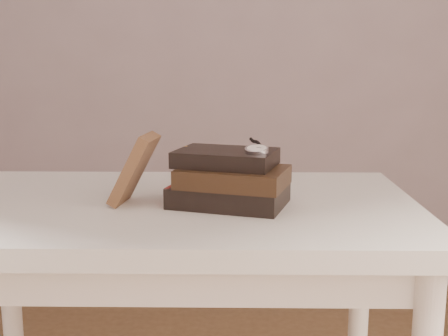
{
  "coord_description": "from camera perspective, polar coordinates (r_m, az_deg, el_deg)",
  "views": [
    {
      "loc": [
        0.12,
        -0.8,
        1.05
      ],
      "look_at": [
        0.11,
        0.32,
        0.82
      ],
      "focal_mm": 46.72,
      "sensor_mm": 36.0,
      "label": 1
    }
  ],
  "objects": [
    {
      "name": "book_stack",
      "position": [
        1.15,
        0.56,
        -1.16
      ],
      "size": [
        0.25,
        0.21,
        0.11
      ],
      "color": "black",
      "rests_on": "table"
    },
    {
      "name": "pocket_watch",
      "position": [
        1.12,
        3.2,
        1.88
      ],
      "size": [
        0.06,
        0.15,
        0.02
      ],
      "color": "silver",
      "rests_on": "book_stack"
    },
    {
      "name": "eyeglasses",
      "position": [
        1.24,
        -1.9,
        0.27
      ],
      "size": [
        0.12,
        0.13,
        0.04
      ],
      "color": "silver",
      "rests_on": "book_stack"
    },
    {
      "name": "journal",
      "position": [
        1.17,
        -8.77,
        -0.09
      ],
      "size": [
        0.1,
        0.1,
        0.14
      ],
      "primitive_type": "cube",
      "rotation": [
        0.0,
        0.49,
        -0.15
      ],
      "color": "#482D1B",
      "rests_on": "table"
    },
    {
      "name": "table",
      "position": [
        1.22,
        -5.03,
        -7.43
      ],
      "size": [
        1.0,
        0.6,
        0.75
      ],
      "color": "silver",
      "rests_on": "ground"
    }
  ]
}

